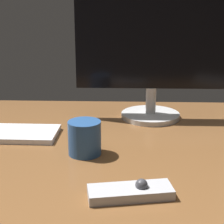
{
  "coord_description": "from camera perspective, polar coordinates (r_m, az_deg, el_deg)",
  "views": [
    {
      "loc": [
        7.6,
        -92.46,
        38.96
      ],
      "look_at": [
        3.78,
        8.48,
        8.0
      ],
      "focal_mm": 57.68,
      "sensor_mm": 36.0,
      "label": 1
    }
  ],
  "objects": [
    {
      "name": "monitor",
      "position": [
        1.16,
        6.4,
        8.66
      ],
      "size": [
        48.74,
        19.36,
        39.22
      ],
      "rotation": [
        0.0,
        0.0,
        0.0
      ],
      "color": "silver",
      "rests_on": "desk"
    },
    {
      "name": "media_remote",
      "position": [
        0.73,
        3.05,
        -12.5
      ],
      "size": [
        17.49,
        8.69,
        3.69
      ],
      "rotation": [
        0.0,
        0.0,
        0.18
      ],
      "color": "#B7B7BC",
      "rests_on": "desk"
    },
    {
      "name": "desk",
      "position": [
        1.0,
        -2.35,
        -5.23
      ],
      "size": [
        140.0,
        84.0,
        2.0
      ],
      "primitive_type": "cube",
      "color": "brown",
      "rests_on": "ground"
    },
    {
      "name": "coffee_mug",
      "position": [
        0.91,
        -4.36,
        -4.1
      ],
      "size": [
        8.3,
        8.3,
        8.66
      ],
      "primitive_type": "cylinder",
      "color": "#28518C",
      "rests_on": "desk"
    }
  ]
}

